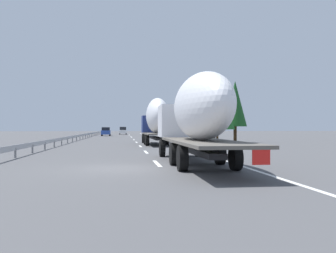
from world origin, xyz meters
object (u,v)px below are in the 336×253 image
(truck_lead, at_px, (156,119))
(truck_trailing, at_px, (196,114))
(car_white_van, at_px, (123,131))
(road_sign, at_px, (167,125))
(car_blue_sedan, at_px, (106,132))

(truck_lead, bearing_deg, truck_trailing, -180.00)
(truck_trailing, xyz_separation_m, car_white_van, (77.90, 3.30, -1.42))
(truck_trailing, bearing_deg, road_sign, -4.74)
(car_blue_sedan, height_order, car_white_van, car_white_van)
(truck_lead, xyz_separation_m, car_white_van, (57.36, 3.30, -1.66))
(truck_trailing, relative_size, road_sign, 4.65)
(car_blue_sedan, distance_m, road_sign, 26.88)
(truck_trailing, relative_size, car_blue_sedan, 3.31)
(car_white_van, relative_size, road_sign, 1.36)
(truck_trailing, xyz_separation_m, road_sign, (37.38, -3.10, -0.31))
(truck_lead, bearing_deg, road_sign, -10.43)
(car_white_van, xyz_separation_m, road_sign, (-40.52, -6.40, 1.12))
(truck_trailing, height_order, road_sign, truck_trailing)
(truck_lead, distance_m, road_sign, 17.14)
(truck_lead, xyz_separation_m, truck_trailing, (-20.54, -0.00, -0.23))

